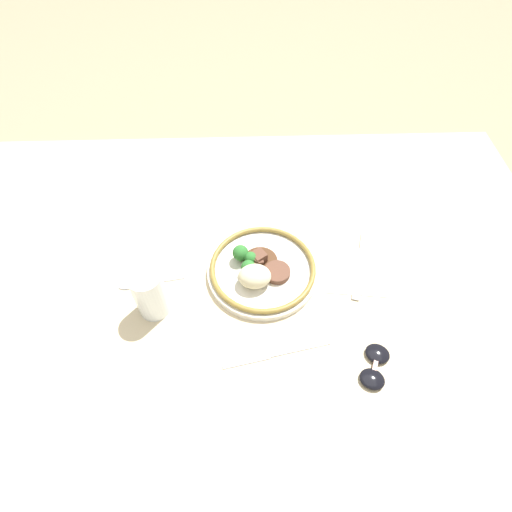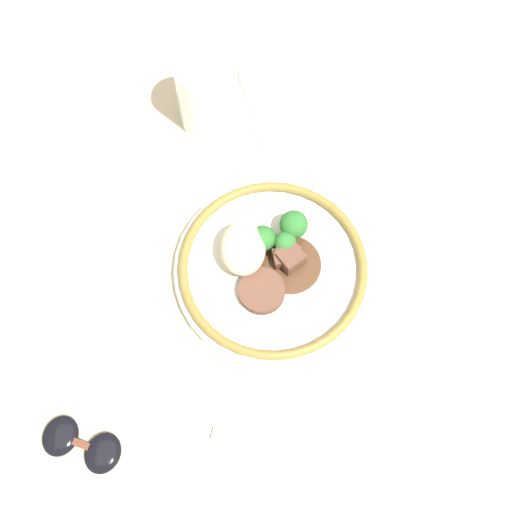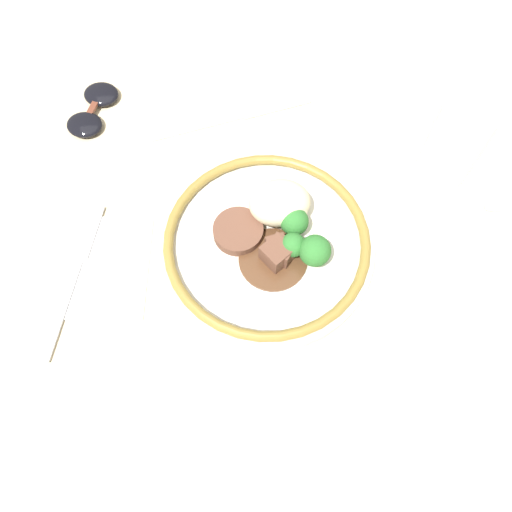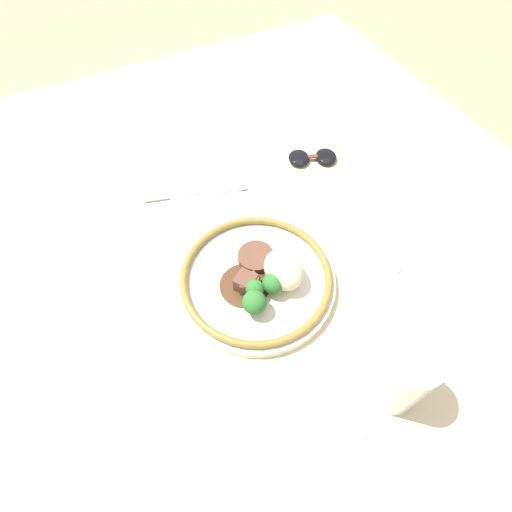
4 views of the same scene
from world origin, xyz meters
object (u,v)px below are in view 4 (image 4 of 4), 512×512
at_px(fork, 206,192).
at_px(spoon, 373,445).
at_px(juice_glass, 400,378).
at_px(sunglasses, 312,157).
at_px(knife, 355,233).
at_px(plate, 259,278).

xyz_separation_m(fork, spoon, (0.50, 0.02, -0.00)).
xyz_separation_m(juice_glass, spoon, (0.05, -0.06, -0.05)).
bearing_deg(spoon, fork, 172.69).
distance_m(juice_glass, fork, 0.46).
xyz_separation_m(fork, sunglasses, (0.01, 0.23, 0.00)).
distance_m(knife, sunglasses, 0.20).
relative_size(plate, spoon, 1.73).
xyz_separation_m(plate, fork, (-0.22, 0.00, -0.01)).
relative_size(plate, knife, 1.14).
bearing_deg(knife, sunglasses, 159.41).
xyz_separation_m(fork, knife, (0.21, 0.20, -0.00)).
bearing_deg(plate, fork, 179.26).
bearing_deg(sunglasses, plate, -24.65).
distance_m(spoon, sunglasses, 0.53).
bearing_deg(plate, spoon, 4.35).
height_order(plate, fork, plate).
xyz_separation_m(juice_glass, knife, (-0.25, 0.12, -0.05)).
height_order(juice_glass, sunglasses, juice_glass).
relative_size(juice_glass, sunglasses, 1.10).
bearing_deg(spoon, sunglasses, 147.41).
relative_size(plate, fork, 1.32).
height_order(juice_glass, spoon, juice_glass).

